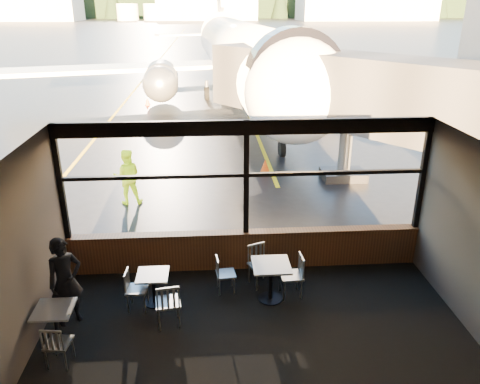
{
  "coord_description": "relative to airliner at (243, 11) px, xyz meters",
  "views": [
    {
      "loc": [
        -0.79,
        -9.48,
        5.73
      ],
      "look_at": [
        -0.06,
        1.0,
        1.5
      ],
      "focal_mm": 35.0,
      "sensor_mm": 36.0,
      "label": 1
    }
  ],
  "objects": [
    {
      "name": "mullion_left",
      "position": [
        -5.41,
        -20.24,
        -3.14
      ],
      "size": [
        0.12,
        0.12,
        2.6
      ],
      "primitive_type": "cube",
      "color": "black",
      "rests_on": "ground"
    },
    {
      "name": "chair_near_n",
      "position": [
        -1.21,
        -21.0,
        -4.88
      ],
      "size": [
        0.66,
        0.66,
        0.93
      ],
      "primitive_type": null,
      "rotation": [
        0.0,
        0.0,
        3.52
      ],
      "color": "#BDB8AA",
      "rests_on": "carpet_floor"
    },
    {
      "name": "wall_left",
      "position": [
        -5.46,
        -23.24,
        -3.59
      ],
      "size": [
        0.04,
        6.0,
        3.5
      ],
      "primitive_type": "cube",
      "color": "#504740",
      "rests_on": "ground"
    },
    {
      "name": "mullion_centre",
      "position": [
        -1.46,
        -20.24,
        -3.14
      ],
      "size": [
        0.12,
        0.12,
        2.6
      ],
      "primitive_type": "cube",
      "color": "black",
      "rests_on": "ground"
    },
    {
      "name": "chair_left_s",
      "position": [
        -4.87,
        -23.18,
        -4.92
      ],
      "size": [
        0.52,
        0.52,
        0.84
      ],
      "primitive_type": null,
      "rotation": [
        0.0,
        0.0,
        -0.14
      ],
      "color": "#B1ACA0",
      "rests_on": "carpet_floor"
    },
    {
      "name": "ceiling",
      "position": [
        -1.46,
        -23.24,
        -1.84
      ],
      "size": [
        8.0,
        6.0,
        0.04
      ],
      "primitive_type": "cube",
      "color": "#38332D",
      "rests_on": "ground"
    },
    {
      "name": "chair_mid_s",
      "position": [
        -3.1,
        -22.23,
        -4.86
      ],
      "size": [
        0.59,
        0.59,
        0.96
      ],
      "primitive_type": null,
      "rotation": [
        0.0,
        0.0,
        0.15
      ],
      "color": "#BCB7AA",
      "rests_on": "carpet_floor"
    },
    {
      "name": "chair_mid_w",
      "position": [
        -3.76,
        -21.67,
        -4.91
      ],
      "size": [
        0.5,
        0.5,
        0.86
      ],
      "primitive_type": null,
      "rotation": [
        0.0,
        0.0,
        -1.63
      ],
      "color": "#B9B3A7",
      "rests_on": "carpet_floor"
    },
    {
      "name": "cafe_table_mid",
      "position": [
        -3.45,
        -21.53,
        -4.99
      ],
      "size": [
        0.63,
        0.63,
        0.69
      ],
      "primitive_type": null,
      "color": "#ABA59D",
      "rests_on": "carpet_floor"
    },
    {
      "name": "chair_near_e",
      "position": [
        -0.61,
        -21.45,
        -4.87
      ],
      "size": [
        0.54,
        0.54,
        0.94
      ],
      "primitive_type": null,
      "rotation": [
        0.0,
        0.0,
        1.63
      ],
      "color": "#B4AFA3",
      "rests_on": "carpet_floor"
    },
    {
      "name": "window_sill",
      "position": [
        -1.46,
        -20.24,
        -4.89
      ],
      "size": [
        8.0,
        0.28,
        0.9
      ],
      "primitive_type": "cube",
      "color": "#5A331B",
      "rests_on": "ground"
    },
    {
      "name": "jet_bridge",
      "position": [
        2.14,
        -14.74,
        -2.96
      ],
      "size": [
        8.93,
        10.91,
        4.76
      ],
      "primitive_type": null,
      "color": "#28282B",
      "rests_on": "ground_plane"
    },
    {
      "name": "chair_near_w",
      "position": [
        -1.96,
        -21.19,
        -4.93
      ],
      "size": [
        0.49,
        0.49,
        0.82
      ],
      "primitive_type": null,
      "rotation": [
        0.0,
        0.0,
        -1.47
      ],
      "color": "beige",
      "rests_on": "carpet_floor"
    },
    {
      "name": "mullion_right",
      "position": [
        2.49,
        -20.24,
        -3.14
      ],
      "size": [
        0.12,
        0.12,
        2.6
      ],
      "primitive_type": "cube",
      "color": "black",
      "rests_on": "ground"
    },
    {
      "name": "carpet_floor",
      "position": [
        -1.46,
        -23.24,
        -5.33
      ],
      "size": [
        8.0,
        6.0,
        0.01
      ],
      "primitive_type": "cube",
      "color": "black",
      "rests_on": "ground"
    },
    {
      "name": "fuel_tank_c",
      "position": [
        -11.46,
        161.76,
        -2.34
      ],
      "size": [
        8.0,
        8.0,
        6.0
      ],
      "primitive_type": "cylinder",
      "color": "silver",
      "rests_on": "ground_plane"
    },
    {
      "name": "ground_plane",
      "position": [
        -1.46,
        99.76,
        -5.34
      ],
      "size": [
        520.0,
        520.0,
        0.0
      ],
      "primitive_type": "plane",
      "color": "black",
      "rests_on": "ground"
    },
    {
      "name": "cone_wing",
      "position": [
        -5.91,
        -0.92,
        -5.12
      ],
      "size": [
        0.32,
        0.32,
        0.45
      ],
      "primitive_type": "cone",
      "color": "orange",
      "rests_on": "ground_plane"
    },
    {
      "name": "hangar_left",
      "position": [
        -71.46,
        159.76,
        0.16
      ],
      "size": [
        45.0,
        18.0,
        11.0
      ],
      "primitive_type": null,
      "color": "silver",
      "rests_on": "ground_plane"
    },
    {
      "name": "fuel_tank_a",
      "position": [
        -31.46,
        161.76,
        -2.34
      ],
      "size": [
        8.0,
        8.0,
        6.0
      ],
      "primitive_type": "cylinder",
      "color": "silver",
      "rests_on": "ground_plane"
    },
    {
      "name": "passenger",
      "position": [
        -5.01,
        -22.0,
        -4.45
      ],
      "size": [
        0.78,
        0.73,
        1.78
      ],
      "primitive_type": "imported",
      "rotation": [
        0.0,
        0.0,
        0.63
      ],
      "color": "black",
      "rests_on": "carpet_floor"
    },
    {
      "name": "fuel_tank_b",
      "position": [
        -21.46,
        161.76,
        -2.34
      ],
      "size": [
        8.0,
        8.0,
        6.0
      ],
      "primitive_type": "cylinder",
      "color": "silver",
      "rests_on": "ground_plane"
    },
    {
      "name": "window_header",
      "position": [
        -1.46,
        -20.24,
        -1.99
      ],
      "size": [
        8.0,
        0.18,
        0.3
      ],
      "primitive_type": "cube",
      "color": "black",
      "rests_on": "ground"
    },
    {
      "name": "cafe_table_near",
      "position": [
        -1.05,
        -21.56,
        -4.92
      ],
      "size": [
        0.76,
        0.76,
        0.84
      ],
      "primitive_type": null,
      "color": "#99958D",
      "rests_on": "carpet_floor"
    },
    {
      "name": "hangar_right",
      "position": [
        58.54,
        157.76,
        0.66
      ],
      "size": [
        50.0,
        20.0,
        12.0
      ],
      "primitive_type": null,
      "color": "silver",
      "rests_on": "ground_plane"
    },
    {
      "name": "cone_nose",
      "position": [
        -0.24,
        -13.82,
        -5.06
      ],
      "size": [
        0.4,
        0.4,
        0.56
      ],
      "primitive_type": "cone",
      "color": "red",
      "rests_on": "ground_plane"
    },
    {
      "name": "ground_crew",
      "position": [
        -4.76,
        -16.17,
        -4.48
      ],
      "size": [
        0.9,
        0.74,
        1.71
      ],
      "primitive_type": "imported",
      "rotation": [
        0.0,
        0.0,
        3.25
      ],
      "color": "#BFF219",
      "rests_on": "ground_plane"
    },
    {
      "name": "window_transom",
      "position": [
        -1.46,
        -20.24,
        -3.04
      ],
      "size": [
        8.0,
        0.1,
        0.08
      ],
      "primitive_type": "cube",
      "color": "black",
      "rests_on": "ground"
    },
    {
      "name": "cafe_table_left",
      "position": [
        -5.06,
        -22.64,
        -4.97
      ],
      "size": [
        0.67,
        0.67,
        0.74
      ],
      "primitive_type": null,
      "color": "#ABA59D",
      "rests_on": "carpet_floor"
    },
    {
      "name": "airliner",
      "position": [
        0.0,
        0.0,
        0.0
      ],
      "size": [
        31.22,
        36.68,
        10.68
      ],
      "primitive_type": null,
      "rotation": [
        0.0,
        0.0,
        0.06
      ],
      "color": "white",
      "rests_on": "ground_plane"
    },
    {
      "name": "treeline",
      "position": [
        -1.46,
        189.76,
        0.66
      ],
      "size": [
        360.0,
        3.0,
        12.0
      ],
      "primitive_type": "cube",
      "color": "black",
      "rests_on": "ground_plane"
    },
    {
      "name": "hangar_mid",
      "position": [
        -1.46,
        164.76,
        -0.34
      ],
      "size": [
        38.0,
        15.0,
        10.0
      ],
      "primitive_type": null,
      "color": "silver",
      "rests_on": "ground_plane"
    }
  ]
}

